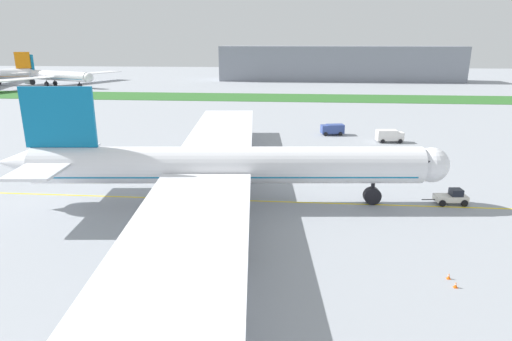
{
  "coord_description": "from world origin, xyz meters",
  "views": [
    {
      "loc": [
        10.32,
        -55.5,
        21.56
      ],
      "look_at": [
        5.09,
        4.3,
        3.44
      ],
      "focal_mm": 30.61,
      "sensor_mm": 36.0,
      "label": 1
    }
  ],
  "objects_px": {
    "service_truck_fuel_bowser": "(389,135)",
    "parked_airliner_far_centre": "(53,76)",
    "pushback_tug": "(452,197)",
    "traffic_cone_near_nose": "(449,276)",
    "service_truck_baggage_loader": "(332,129)",
    "traffic_cone_starboard_wing": "(456,285)",
    "ground_crew_wingwalker_port": "(234,184)",
    "airliner_foreground": "(220,166)"
  },
  "relations": [
    {
      "from": "traffic_cone_near_nose",
      "to": "service_truck_fuel_bowser",
      "type": "height_order",
      "value": "service_truck_fuel_bowser"
    },
    {
      "from": "ground_crew_wingwalker_port",
      "to": "service_truck_baggage_loader",
      "type": "relative_size",
      "value": 0.29
    },
    {
      "from": "ground_crew_wingwalker_port",
      "to": "traffic_cone_near_nose",
      "type": "xyz_separation_m",
      "value": [
        23.48,
        -22.94,
        -0.71
      ]
    },
    {
      "from": "pushback_tug",
      "to": "parked_airliner_far_centre",
      "type": "xyz_separation_m",
      "value": [
        -135.84,
        143.81,
        3.94
      ]
    },
    {
      "from": "traffic_cone_near_nose",
      "to": "parked_airliner_far_centre",
      "type": "bearing_deg",
      "value": 128.19
    },
    {
      "from": "traffic_cone_near_nose",
      "to": "traffic_cone_starboard_wing",
      "type": "relative_size",
      "value": 1.0
    },
    {
      "from": "pushback_tug",
      "to": "traffic_cone_starboard_wing",
      "type": "height_order",
      "value": "pushback_tug"
    },
    {
      "from": "pushback_tug",
      "to": "service_truck_fuel_bowser",
      "type": "relative_size",
      "value": 1.04
    },
    {
      "from": "pushback_tug",
      "to": "service_truck_baggage_loader",
      "type": "height_order",
      "value": "service_truck_baggage_loader"
    },
    {
      "from": "pushback_tug",
      "to": "service_truck_baggage_loader",
      "type": "bearing_deg",
      "value": 106.08
    },
    {
      "from": "traffic_cone_starboard_wing",
      "to": "service_truck_fuel_bowser",
      "type": "bearing_deg",
      "value": 84.33
    },
    {
      "from": "traffic_cone_starboard_wing",
      "to": "airliner_foreground",
      "type": "bearing_deg",
      "value": 142.56
    },
    {
      "from": "traffic_cone_near_nose",
      "to": "service_truck_fuel_bowser",
      "type": "distance_m",
      "value": 57.69
    },
    {
      "from": "airliner_foreground",
      "to": "service_truck_fuel_bowser",
      "type": "height_order",
      "value": "airliner_foreground"
    },
    {
      "from": "ground_crew_wingwalker_port",
      "to": "service_truck_fuel_bowser",
      "type": "relative_size",
      "value": 0.28
    },
    {
      "from": "service_truck_fuel_bowser",
      "to": "parked_airliner_far_centre",
      "type": "distance_m",
      "value": 172.02
    },
    {
      "from": "service_truck_fuel_bowser",
      "to": "ground_crew_wingwalker_port",
      "type": "bearing_deg",
      "value": -130.54
    },
    {
      "from": "airliner_foreground",
      "to": "pushback_tug",
      "type": "xyz_separation_m",
      "value": [
        31.34,
        2.81,
        -4.42
      ]
    },
    {
      "from": "pushback_tug",
      "to": "ground_crew_wingwalker_port",
      "type": "distance_m",
      "value": 30.44
    },
    {
      "from": "airliner_foreground",
      "to": "service_truck_fuel_bowser",
      "type": "distance_m",
      "value": 50.45
    },
    {
      "from": "airliner_foreground",
      "to": "service_truck_baggage_loader",
      "type": "xyz_separation_m",
      "value": [
        18.71,
        46.64,
        -3.98
      ]
    },
    {
      "from": "traffic_cone_near_nose",
      "to": "parked_airliner_far_centre",
      "type": "relative_size",
      "value": 0.01
    },
    {
      "from": "traffic_cone_starboard_wing",
      "to": "parked_airliner_far_centre",
      "type": "relative_size",
      "value": 0.01
    },
    {
      "from": "airliner_foreground",
      "to": "ground_crew_wingwalker_port",
      "type": "relative_size",
      "value": 60.32
    },
    {
      "from": "traffic_cone_near_nose",
      "to": "service_truck_baggage_loader",
      "type": "height_order",
      "value": "service_truck_baggage_loader"
    },
    {
      "from": "pushback_tug",
      "to": "traffic_cone_near_nose",
      "type": "bearing_deg",
      "value": -108.73
    },
    {
      "from": "airliner_foreground",
      "to": "pushback_tug",
      "type": "bearing_deg",
      "value": 5.12
    },
    {
      "from": "traffic_cone_starboard_wing",
      "to": "traffic_cone_near_nose",
      "type": "bearing_deg",
      "value": 94.54
    },
    {
      "from": "airliner_foreground",
      "to": "service_truck_baggage_loader",
      "type": "relative_size",
      "value": 17.57
    },
    {
      "from": "pushback_tug",
      "to": "traffic_cone_near_nose",
      "type": "relative_size",
      "value": 10.52
    },
    {
      "from": "parked_airliner_far_centre",
      "to": "pushback_tug",
      "type": "bearing_deg",
      "value": -46.63
    },
    {
      "from": "ground_crew_wingwalker_port",
      "to": "airliner_foreground",
      "type": "bearing_deg",
      "value": -100.42
    },
    {
      "from": "service_truck_fuel_bowser",
      "to": "pushback_tug",
      "type": "bearing_deg",
      "value": -88.66
    },
    {
      "from": "pushback_tug",
      "to": "parked_airliner_far_centre",
      "type": "relative_size",
      "value": 0.08
    },
    {
      "from": "airliner_foreground",
      "to": "traffic_cone_starboard_wing",
      "type": "bearing_deg",
      "value": -37.44
    },
    {
      "from": "airliner_foreground",
      "to": "ground_crew_wingwalker_port",
      "type": "bearing_deg",
      "value": 79.58
    },
    {
      "from": "service_truck_baggage_loader",
      "to": "airliner_foreground",
      "type": "bearing_deg",
      "value": -111.86
    },
    {
      "from": "pushback_tug",
      "to": "ground_crew_wingwalker_port",
      "type": "xyz_separation_m",
      "value": [
        -30.31,
        2.78,
        0.02
      ]
    },
    {
      "from": "ground_crew_wingwalker_port",
      "to": "traffic_cone_near_nose",
      "type": "relative_size",
      "value": 2.81
    },
    {
      "from": "pushback_tug",
      "to": "service_truck_fuel_bowser",
      "type": "bearing_deg",
      "value": 91.34
    },
    {
      "from": "ground_crew_wingwalker_port",
      "to": "service_truck_baggage_loader",
      "type": "height_order",
      "value": "service_truck_baggage_loader"
    },
    {
      "from": "ground_crew_wingwalker_port",
      "to": "service_truck_fuel_bowser",
      "type": "distance_m",
      "value": 45.31
    }
  ]
}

